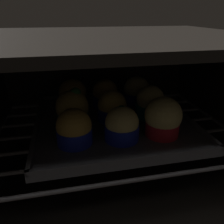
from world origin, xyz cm
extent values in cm
cube|color=black|center=(0.00, 22.00, -0.75)|extent=(59.00, 47.00, 1.50)
cube|color=black|center=(0.00, 22.00, 34.75)|extent=(59.00, 47.00, 1.50)
cube|color=black|center=(0.00, 44.75, 17.00)|extent=(59.00, 1.50, 34.00)
cube|color=black|center=(28.75, 22.00, 17.00)|extent=(1.50, 47.00, 34.00)
cylinder|color=#4C494C|center=(0.00, 3.00, 13.60)|extent=(54.00, 0.80, 0.80)
cylinder|color=#4C494C|center=(0.00, 9.33, 13.60)|extent=(54.00, 0.80, 0.80)
cylinder|color=#4C494C|center=(0.00, 15.67, 13.60)|extent=(54.00, 0.80, 0.80)
cylinder|color=#4C494C|center=(0.00, 22.00, 13.60)|extent=(54.00, 0.80, 0.80)
cylinder|color=#4C494C|center=(0.00, 28.33, 13.60)|extent=(54.00, 0.80, 0.80)
cylinder|color=#4C494C|center=(0.00, 34.67, 13.60)|extent=(54.00, 0.80, 0.80)
cylinder|color=#4C494C|center=(0.00, 41.00, 13.60)|extent=(54.00, 0.80, 0.80)
cylinder|color=#4C494C|center=(27.00, 22.00, 13.60)|extent=(0.80, 42.00, 0.80)
cube|color=#4C4C51|center=(0.00, 23.73, 14.60)|extent=(36.52, 36.52, 1.20)
cube|color=#4C4C51|center=(0.00, 5.87, 15.70)|extent=(36.52, 0.80, 1.00)
cube|color=#4C4C51|center=(0.00, 41.59, 15.70)|extent=(36.52, 0.80, 1.00)
cube|color=#4C4C51|center=(-17.86, 23.73, 15.70)|extent=(0.80, 36.52, 1.00)
cube|color=#4C4C51|center=(17.86, 23.73, 15.70)|extent=(0.80, 36.52, 1.00)
cylinder|color=#1928B7|center=(-9.65, 14.54, 16.83)|extent=(7.18, 7.18, 3.26)
sphere|color=gold|center=(-9.65, 14.54, 19.04)|extent=(7.10, 7.10, 7.10)
sphere|color=#19511E|center=(-9.17, 15.55, 21.14)|extent=(2.31, 2.31, 2.31)
cylinder|color=#1928B7|center=(0.38, 14.06, 16.83)|extent=(7.18, 7.18, 3.26)
sphere|color=#E0CC7A|center=(0.38, 14.06, 18.98)|extent=(6.92, 6.92, 6.92)
sphere|color=#19511E|center=(-0.04, 14.59, 21.51)|extent=(1.98, 1.98, 1.98)
cylinder|color=red|center=(8.93, 14.08, 16.83)|extent=(7.18, 7.18, 3.26)
sphere|color=#E0CC7A|center=(8.93, 14.08, 19.81)|extent=(7.87, 7.87, 7.87)
sphere|color=#19511E|center=(9.15, 14.15, 22.60)|extent=(1.62, 1.62, 1.62)
cylinder|color=#0C8C84|center=(-9.49, 23.85, 16.83)|extent=(7.18, 7.18, 3.26)
sphere|color=gold|center=(-9.49, 23.85, 19.33)|extent=(7.75, 7.75, 7.75)
sphere|color=#28702D|center=(-8.48, 24.01, 22.60)|extent=(2.54, 2.54, 2.54)
cylinder|color=#1928B7|center=(0.17, 23.54, 16.83)|extent=(7.18, 7.18, 3.26)
sphere|color=gold|center=(0.17, 23.54, 19.11)|extent=(7.00, 7.00, 7.00)
cylinder|color=#0C8C84|center=(9.66, 23.66, 16.83)|extent=(7.18, 7.18, 3.26)
sphere|color=#E0CC7A|center=(9.66, 23.66, 19.79)|extent=(6.92, 6.92, 6.92)
sphere|color=#28702D|center=(9.39, 23.39, 21.97)|extent=(1.72, 1.72, 1.72)
cylinder|color=red|center=(-8.91, 32.79, 16.83)|extent=(7.18, 7.18, 3.26)
sphere|color=gold|center=(-8.91, 32.79, 19.64)|extent=(7.53, 7.53, 7.53)
sphere|color=#28702D|center=(-8.18, 32.45, 21.88)|extent=(2.48, 2.48, 2.48)
cylinder|color=#1928B7|center=(0.26, 32.72, 16.83)|extent=(7.18, 7.18, 3.26)
sphere|color=gold|center=(0.26, 32.72, 19.39)|extent=(6.94, 6.94, 6.94)
sphere|color=#19511E|center=(0.48, 33.81, 21.73)|extent=(1.82, 1.82, 1.82)
cylinder|color=#1928B7|center=(9.28, 33.36, 16.83)|extent=(7.18, 7.18, 3.26)
sphere|color=#E0CC7A|center=(9.28, 33.36, 19.29)|extent=(7.38, 7.38, 7.38)
sphere|color=#19511E|center=(9.00, 33.24, 21.79)|extent=(2.15, 2.15, 2.15)
camera|label=1|loc=(-10.55, -25.73, 39.67)|focal=36.26mm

